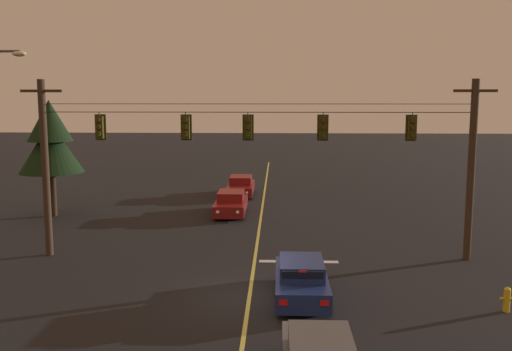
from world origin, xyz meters
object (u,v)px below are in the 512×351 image
(traffic_light_right_inner, at_px, (323,128))
(traffic_light_rightmost, at_px, (412,128))
(traffic_light_left_inner, at_px, (186,127))
(car_oncoming_lead, at_px, (231,204))
(traffic_light_leftmost, at_px, (99,127))
(traffic_light_centre, at_px, (248,128))
(tree_verge_near, at_px, (50,140))
(fire_hydrant, at_px, (507,299))
(car_waiting_near_lane, at_px, (301,280))
(car_oncoming_trailing, at_px, (241,186))

(traffic_light_right_inner, relative_size, traffic_light_rightmost, 1.00)
(traffic_light_left_inner, bearing_deg, car_oncoming_lead, 82.79)
(traffic_light_leftmost, height_order, traffic_light_centre, same)
(traffic_light_left_inner, bearing_deg, traffic_light_rightmost, 0.00)
(car_oncoming_lead, bearing_deg, tree_verge_near, -174.94)
(car_oncoming_lead, height_order, tree_verge_near, tree_verge_near)
(car_oncoming_lead, xyz_separation_m, fire_hydrant, (10.36, -15.07, -0.21))
(traffic_light_centre, xyz_separation_m, car_waiting_near_lane, (2.13, -4.91, -5.06))
(traffic_light_rightmost, xyz_separation_m, tree_verge_near, (-18.92, 8.16, -1.20))
(traffic_light_centre, relative_size, tree_verge_near, 0.18)
(traffic_light_right_inner, bearing_deg, traffic_light_leftmost, 180.00)
(traffic_light_left_inner, xyz_separation_m, traffic_light_centre, (2.67, 0.00, 0.00))
(car_oncoming_trailing, xyz_separation_m, fire_hydrant, (10.20, -21.56, -0.21))
(traffic_light_centre, xyz_separation_m, tree_verge_near, (-11.97, 8.16, -1.20))
(traffic_light_left_inner, xyz_separation_m, traffic_light_right_inner, (5.88, 0.00, 0.00))
(traffic_light_leftmost, height_order, car_oncoming_trailing, traffic_light_leftmost)
(traffic_light_rightmost, distance_m, tree_verge_near, 20.64)
(traffic_light_left_inner, height_order, traffic_light_centre, same)
(traffic_light_right_inner, bearing_deg, traffic_light_rightmost, 0.00)
(traffic_light_leftmost, distance_m, tree_verge_near, 9.95)
(traffic_light_rightmost, relative_size, car_oncoming_lead, 0.28)
(traffic_light_leftmost, bearing_deg, car_oncoming_lead, 61.69)
(traffic_light_leftmost, height_order, car_oncoming_lead, traffic_light_leftmost)
(traffic_light_leftmost, xyz_separation_m, car_waiting_near_lane, (8.55, -4.91, -5.06))
(traffic_light_right_inner, height_order, car_oncoming_trailing, traffic_light_right_inner)
(car_oncoming_trailing, relative_size, fire_hydrant, 5.26)
(traffic_light_centre, height_order, traffic_light_rightmost, same)
(traffic_light_centre, bearing_deg, traffic_light_leftmost, 180.00)
(car_oncoming_trailing, bearing_deg, traffic_light_right_inner, -73.69)
(traffic_light_leftmost, distance_m, car_oncoming_trailing, 17.15)
(traffic_light_centre, bearing_deg, tree_verge_near, 145.71)
(traffic_light_centre, relative_size, traffic_light_right_inner, 1.00)
(car_waiting_near_lane, relative_size, tree_verge_near, 0.63)
(traffic_light_left_inner, height_order, traffic_light_rightmost, same)
(traffic_light_left_inner, height_order, car_oncoming_lead, traffic_light_left_inner)
(car_oncoming_lead, bearing_deg, car_oncoming_trailing, 88.53)
(car_oncoming_lead, bearing_deg, traffic_light_right_inner, -62.53)
(traffic_light_centre, distance_m, car_oncoming_trailing, 16.44)
(traffic_light_left_inner, distance_m, traffic_light_rightmost, 9.62)
(traffic_light_rightmost, distance_m, car_oncoming_trailing, 18.37)
(fire_hydrant, bearing_deg, car_oncoming_trailing, 115.31)
(traffic_light_right_inner, xyz_separation_m, car_oncoming_lead, (-4.73, 9.09, -5.06))
(traffic_light_leftmost, relative_size, car_oncoming_trailing, 0.28)
(traffic_light_rightmost, bearing_deg, car_oncoming_trailing, 118.05)
(car_oncoming_trailing, xyz_separation_m, tree_verge_near, (-10.62, -7.42, 3.86))
(traffic_light_right_inner, height_order, fire_hydrant, traffic_light_right_inner)
(traffic_light_left_inner, bearing_deg, traffic_light_centre, 0.00)
(traffic_light_rightmost, relative_size, tree_verge_near, 0.18)
(traffic_light_centre, relative_size, traffic_light_rightmost, 1.00)
(traffic_light_left_inner, height_order, tree_verge_near, tree_verge_near)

